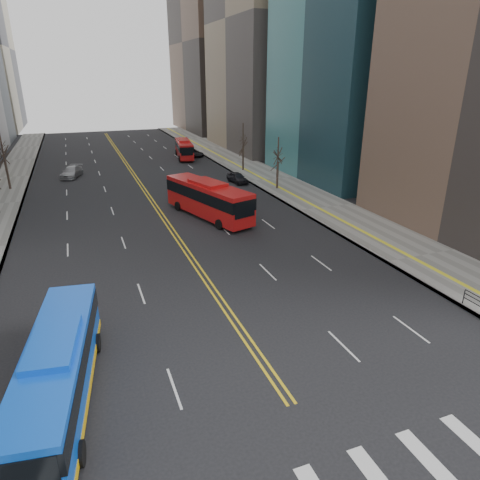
% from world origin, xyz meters
% --- Properties ---
extents(sidewalk_right, '(7.00, 130.00, 0.15)m').
position_xyz_m(sidewalk_right, '(17.50, 45.00, 0.07)').
color(sidewalk_right, slate).
rests_on(sidewalk_right, ground).
extents(centerline, '(0.55, 100.00, 0.01)m').
position_xyz_m(centerline, '(0.00, 55.00, 0.01)').
color(centerline, gold).
rests_on(centerline, ground).
extents(office_towers, '(83.00, 134.00, 58.00)m').
position_xyz_m(office_towers, '(0.12, 68.51, 23.92)').
color(office_towers, '#959598').
rests_on(office_towers, ground).
extents(street_trees, '(35.20, 47.20, 7.60)m').
position_xyz_m(street_trees, '(-7.18, 34.55, 4.87)').
color(street_trees, '#2F231C').
rests_on(street_trees, ground).
extents(blue_bus, '(4.08, 11.64, 3.34)m').
position_xyz_m(blue_bus, '(-9.57, 8.89, 1.75)').
color(blue_bus, blue).
rests_on(blue_bus, ground).
extents(red_bus_near, '(6.20, 12.30, 3.79)m').
position_xyz_m(red_bus_near, '(4.45, 32.27, 2.10)').
color(red_bus_near, red).
rests_on(red_bus_near, ground).
extents(red_bus_far, '(3.74, 10.26, 3.21)m').
position_xyz_m(red_bus_far, '(10.24, 65.67, 1.79)').
color(red_bus_far, red).
rests_on(red_bus_far, ground).
extents(car_white, '(1.33, 3.77, 1.24)m').
position_xyz_m(car_white, '(-10.81, 7.36, 0.62)').
color(car_white, silver).
rests_on(car_white, ground).
extents(car_dark_mid, '(2.11, 4.28, 1.40)m').
position_xyz_m(car_dark_mid, '(12.50, 45.14, 0.70)').
color(car_dark_mid, black).
rests_on(car_dark_mid, ground).
extents(car_silver, '(3.66, 5.59, 1.50)m').
position_xyz_m(car_silver, '(-8.51, 56.73, 0.75)').
color(car_silver, gray).
rests_on(car_silver, ground).
extents(car_dark_far, '(3.25, 4.73, 1.20)m').
position_xyz_m(car_dark_far, '(12.23, 66.52, 0.60)').
color(car_dark_far, black).
rests_on(car_dark_far, ground).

